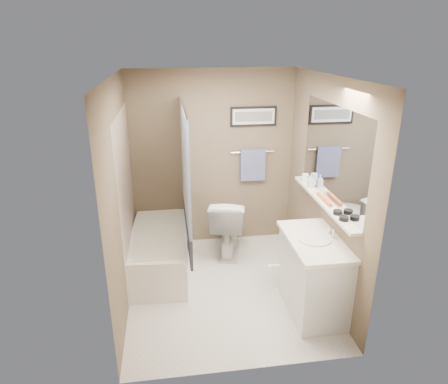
{
  "coord_description": "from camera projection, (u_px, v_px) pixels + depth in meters",
  "views": [
    {
      "loc": [
        -0.59,
        -3.93,
        2.73
      ],
      "look_at": [
        0.0,
        0.15,
        1.15
      ],
      "focal_mm": 32.0,
      "sensor_mm": 36.0,
      "label": 1
    }
  ],
  "objects": [
    {
      "name": "wall_right",
      "position": [
        323.0,
        188.0,
        4.4
      ],
      "size": [
        0.04,
        2.5,
        2.4
      ],
      "primitive_type": "cube",
      "color": "brown",
      "rests_on": "ground"
    },
    {
      "name": "pink_comb",
      "position": [
        318.0,
        195.0,
        4.42
      ],
      "size": [
        0.05,
        0.16,
        0.01
      ],
      "primitive_type": "cube",
      "rotation": [
        0.0,
        0.0,
        0.12
      ],
      "color": "pink",
      "rests_on": "shelf"
    },
    {
      "name": "wall_front",
      "position": [
        249.0,
        248.0,
        3.12
      ],
      "size": [
        2.2,
        0.04,
        2.4
      ],
      "primitive_type": "cube",
      "color": "brown",
      "rests_on": "ground"
    },
    {
      "name": "curtain_rod",
      "position": [
        183.0,
        106.0,
        4.36
      ],
      "size": [
        0.02,
        1.55,
        0.02
      ],
      "primitive_type": "cylinder",
      "rotation": [
        1.57,
        0.0,
        0.0
      ],
      "color": "silver",
      "rests_on": "wall_left"
    },
    {
      "name": "tile_surround",
      "position": [
        127.0,
        198.0,
        4.64
      ],
      "size": [
        0.02,
        1.55,
        2.0
      ],
      "primitive_type": "cube",
      "color": "beige",
      "rests_on": "wall_left"
    },
    {
      "name": "art_image",
      "position": [
        254.0,
        117.0,
        5.24
      ],
      "size": [
        0.5,
        0.0,
        0.13
      ],
      "primitive_type": "cube",
      "color": "#595959",
      "rests_on": "art_mat"
    },
    {
      "name": "ceiling",
      "position": [
        226.0,
        78.0,
        3.83
      ],
      "size": [
        2.2,
        2.5,
        0.04
      ],
      "primitive_type": "cube",
      "color": "white",
      "rests_on": "wall_back"
    },
    {
      "name": "door",
      "position": [
        315.0,
        266.0,
        3.25
      ],
      "size": [
        0.8,
        0.02,
        2.0
      ],
      "primitive_type": "cube",
      "color": "silver",
      "rests_on": "wall_front"
    },
    {
      "name": "ground",
      "position": [
        226.0,
        288.0,
        4.68
      ],
      "size": [
        2.5,
        2.5,
        0.0
      ],
      "primitive_type": "plane",
      "color": "silver",
      "rests_on": "ground"
    },
    {
      "name": "curtain_lower",
      "position": [
        188.0,
        227.0,
        4.89
      ],
      "size": [
        0.03,
        1.45,
        0.36
      ],
      "primitive_type": "cube",
      "color": "#263248",
      "rests_on": "curtain_rod"
    },
    {
      "name": "vanity",
      "position": [
        313.0,
        276.0,
        4.19
      ],
      "size": [
        0.51,
        0.9,
        0.8
      ],
      "primitive_type": "cube",
      "rotation": [
        0.0,
        0.0,
        0.01
      ],
      "color": "silver",
      "rests_on": "ground"
    },
    {
      "name": "countertop",
      "position": [
        315.0,
        241.0,
        4.04
      ],
      "size": [
        0.54,
        0.96,
        0.04
      ],
      "primitive_type": "cube",
      "color": "white",
      "rests_on": "vanity"
    },
    {
      "name": "candle_bowl_far",
      "position": [
        338.0,
        212.0,
        3.93
      ],
      "size": [
        0.09,
        0.09,
        0.04
      ],
      "primitive_type": "cylinder",
      "color": "black",
      "rests_on": "shelf"
    },
    {
      "name": "hair_brush_back",
      "position": [
        322.0,
        197.0,
        4.31
      ],
      "size": [
        0.05,
        0.22,
        0.04
      ],
      "primitive_type": "cylinder",
      "rotation": [
        1.57,
        0.0,
        0.04
      ],
      "color": "orange",
      "rests_on": "shelf"
    },
    {
      "name": "mirror",
      "position": [
        333.0,
        154.0,
        4.11
      ],
      "size": [
        0.02,
        1.6,
        1.0
      ],
      "primitive_type": "cube",
      "color": "silver",
      "rests_on": "wall_right"
    },
    {
      "name": "soap_bottle",
      "position": [
        311.0,
        181.0,
        4.63
      ],
      "size": [
        0.07,
        0.07,
        0.14
      ],
      "primitive_type": "imported",
      "rotation": [
        0.0,
        0.0,
        0.08
      ],
      "color": "#999999",
      "rests_on": "shelf"
    },
    {
      "name": "hair_brush_front",
      "position": [
        327.0,
        201.0,
        4.19
      ],
      "size": [
        0.04,
        0.22,
        0.04
      ],
      "primitive_type": "cylinder",
      "rotation": [
        1.57,
        0.0,
        -0.01
      ],
      "color": "#C6511C",
      "rests_on": "shelf"
    },
    {
      "name": "faucet_knob",
      "position": [
        330.0,
        231.0,
        4.14
      ],
      "size": [
        0.05,
        0.05,
        0.05
      ],
      "primitive_type": "sphere",
      "color": "white",
      "rests_on": "countertop"
    },
    {
      "name": "sink_basin",
      "position": [
        314.0,
        238.0,
        4.03
      ],
      "size": [
        0.34,
        0.34,
        0.01
      ],
      "primitive_type": "cylinder",
      "color": "silver",
      "rests_on": "countertop"
    },
    {
      "name": "towel_bar",
      "position": [
        253.0,
        152.0,
        5.42
      ],
      "size": [
        0.6,
        0.02,
        0.02
      ],
      "primitive_type": "cylinder",
      "rotation": [
        0.0,
        1.57,
        0.0
      ],
      "color": "silver",
      "rests_on": "wall_back"
    },
    {
      "name": "wall_left",
      "position": [
        123.0,
        198.0,
        4.11
      ],
      "size": [
        0.04,
        2.5,
        2.4
      ],
      "primitive_type": "cube",
      "color": "brown",
      "rests_on": "ground"
    },
    {
      "name": "curtain_upper",
      "position": [
        185.0,
        163.0,
        4.59
      ],
      "size": [
        0.03,
        1.45,
        1.28
      ],
      "primitive_type": "cube",
      "color": "silver",
      "rests_on": "curtain_rod"
    },
    {
      "name": "faucet_spout",
      "position": [
        334.0,
        233.0,
        4.04
      ],
      "size": [
        0.02,
        0.02,
        0.1
      ],
      "primitive_type": "cylinder",
      "color": "silver",
      "rests_on": "countertop"
    },
    {
      "name": "art_frame",
      "position": [
        253.0,
        116.0,
        5.26
      ],
      "size": [
        0.62,
        0.02,
        0.26
      ],
      "primitive_type": "cube",
      "color": "black",
      "rests_on": "wall_back"
    },
    {
      "name": "candle_bowl_near",
      "position": [
        344.0,
        218.0,
        3.8
      ],
      "size": [
        0.09,
        0.09,
        0.04
      ],
      "primitive_type": "cylinder",
      "color": "black",
      "rests_on": "shelf"
    },
    {
      "name": "wall_back",
      "position": [
        213.0,
        160.0,
        5.39
      ],
      "size": [
        2.2,
        0.04,
        2.4
      ],
      "primitive_type": "cube",
      "color": "brown",
      "rests_on": "ground"
    },
    {
      "name": "door_handle",
      "position": [
        274.0,
        266.0,
        3.26
      ],
      "size": [
        0.1,
        0.02,
        0.02
      ],
      "primitive_type": "cylinder",
      "rotation": [
        0.0,
        1.57,
        0.0
      ],
      "color": "silver",
      "rests_on": "door"
    },
    {
      "name": "art_mat",
      "position": [
        254.0,
        117.0,
        5.25
      ],
      "size": [
        0.56,
        0.0,
        0.2
      ],
      "primitive_type": "cube",
      "color": "white",
      "rests_on": "art_frame"
    },
    {
      "name": "tub_rim",
      "position": [
        159.0,
        233.0,
        4.92
      ],
      "size": [
        0.56,
        1.36,
        0.02
      ],
      "primitive_type": "cube",
      "color": "white",
      "rests_on": "bathtub"
    },
    {
      "name": "towel",
      "position": [
        253.0,
        165.0,
        5.46
      ],
      "size": [
        0.34,
        0.05,
        0.44
      ],
      "primitive_type": "cube",
      "color": "#848CC0",
      "rests_on": "towel_bar"
    },
    {
      "name": "bathtub",
      "position": [
        160.0,
        250.0,
        5.01
      ],
      "size": [
        0.8,
        1.55,
        0.5
      ],
      "primitive_type": "cube",
      "rotation": [
        0.0,
        0.0,
        -0.07
      ],
      "color": "white",
      "rests_on": "ground"
    },
    {
      "name": "shelf",
      "position": [
        323.0,
        201.0,
        4.29
      ],
      "size": [
        0.12,
        1.6,
        0.03
      ],
      "primitive_type": "cube",
      "color": "silver",
      "rests_on": "wall_right"
    },
    {
      "name": "glass_jar",
      "position": [
        305.0,
        178.0,
        4.81
      ],
      "size": [
        0.08,
        0.08,
        0.1
      ],
      "primitive_type": "cylinder",
      "color": "white",
      "rests_on": "shelf"
    },
    {
      "name": "toilet",
      "position": [
        228.0,
        225.0,
        5.35
      ],
      "size": [
        0.62,
        0.87,
        0.81
      ],
      "primitive_type": "imported",
      "rotation": [
        0.0,
        0.0,
        2.9
      ],
      "color": "white",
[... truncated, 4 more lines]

